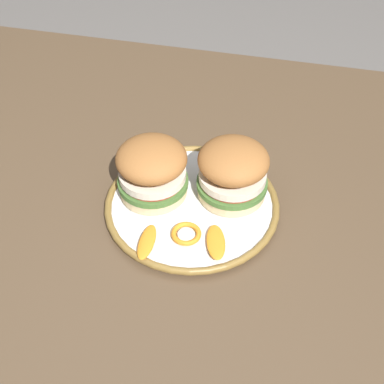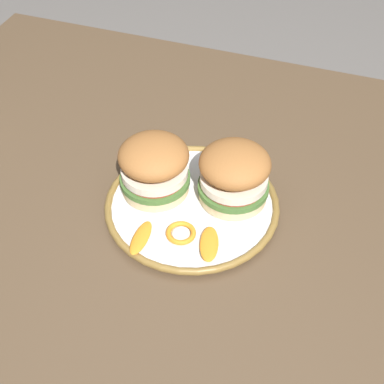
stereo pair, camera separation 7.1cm
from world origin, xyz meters
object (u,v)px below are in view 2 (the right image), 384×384
object	(u,v)px
dining_table	(207,228)
dinner_plate	(192,205)
sandwich_half_left	(154,166)
sandwich_half_right	(234,174)

from	to	relation	value
dining_table	dinner_plate	world-z (taller)	dinner_plate
sandwich_half_left	sandwich_half_right	bearing A→B (deg)	10.94
dinner_plate	sandwich_half_right	world-z (taller)	sandwich_half_right
dining_table	sandwich_half_left	bearing A→B (deg)	-157.15
dining_table	sandwich_half_left	size ratio (longest dim) A/B	9.84
dinner_plate	sandwich_half_right	distance (m)	0.09
dining_table	sandwich_half_right	xyz separation A→B (m)	(0.05, -0.01, 0.16)
sandwich_half_left	sandwich_half_right	size ratio (longest dim) A/B	0.91
dinner_plate	sandwich_half_left	distance (m)	0.09
dining_table	sandwich_half_right	world-z (taller)	sandwich_half_right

